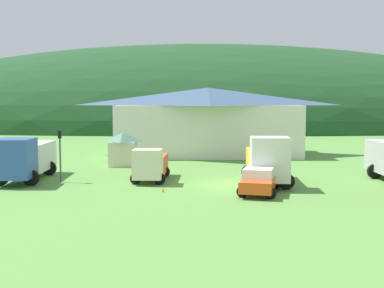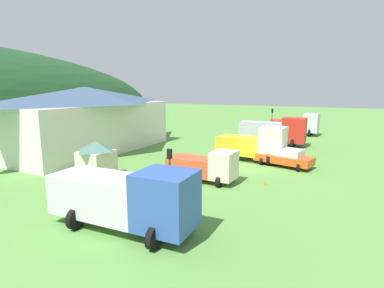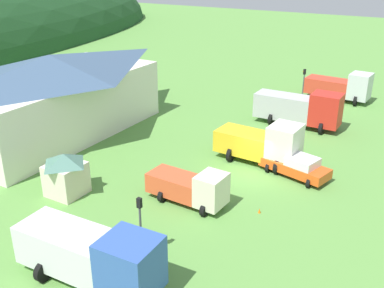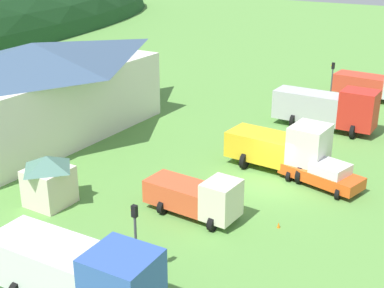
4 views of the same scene
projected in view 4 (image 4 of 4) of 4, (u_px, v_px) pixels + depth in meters
ground_plane at (265, 184)px, 32.96m from camera, size 200.00×200.00×0.00m
depot_building at (37, 89)px, 39.74m from camera, size 20.37×10.05×7.20m
play_shed_cream at (49, 180)px, 29.97m from camera, size 2.50×2.43×2.98m
box_truck_blue at (79, 272)px, 21.36m from camera, size 3.33×7.76×3.24m
light_truck_cream at (197, 196)px, 28.74m from camera, size 2.62×5.47×2.46m
heavy_rig_striped at (284, 147)px, 34.28m from camera, size 3.48×6.70×3.45m
crane_truck_red at (329, 107)px, 41.76m from camera, size 3.05×8.01×3.52m
tow_truck_silver at (378, 84)px, 49.37m from camera, size 3.50×7.09×3.31m
service_pickup_orange at (323, 174)px, 32.38m from camera, size 3.17×5.43×1.66m
traffic_light_west at (135, 234)px, 22.97m from camera, size 0.20×0.32×3.70m
traffic_light_east at (332, 81)px, 46.62m from camera, size 0.20×0.32×4.19m
traffic_cone_near_pickup at (278, 228)px, 28.00m from camera, size 0.36×0.36×0.63m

